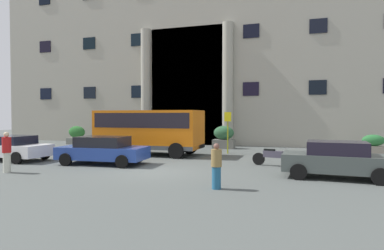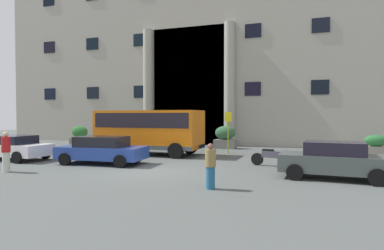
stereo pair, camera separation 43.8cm
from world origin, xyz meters
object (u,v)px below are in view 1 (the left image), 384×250
at_px(parked_hatchback_near, 337,160).
at_px(pedestrian_woman_with_bag, 216,166).
at_px(orange_minibus, 149,128).
at_px(motorcycle_near_kerb, 272,157).
at_px(motorcycle_far_end, 114,151).
at_px(parked_estate_mid, 9,147).
at_px(hedge_planter_east, 132,137).
at_px(hedge_planter_entrance_right, 373,144).
at_px(white_taxi_kerbside, 103,150).
at_px(hedge_planter_far_west, 224,138).
at_px(hedge_planter_west, 77,135).
at_px(pedestrian_child_trailing, 7,152).
at_px(bus_stop_sign, 228,128).

relative_size(parked_hatchback_near, pedestrian_woman_with_bag, 2.71).
relative_size(orange_minibus, motorcycle_near_kerb, 3.22).
relative_size(orange_minibus, pedestrian_woman_with_bag, 4.27).
bearing_deg(pedestrian_woman_with_bag, motorcycle_far_end, 114.16).
relative_size(parked_estate_mid, motorcycle_near_kerb, 2.25).
height_order(hedge_planter_east, parked_hatchback_near, hedge_planter_east).
bearing_deg(orange_minibus, hedge_planter_entrance_right, 21.17).
relative_size(white_taxi_kerbside, motorcycle_far_end, 2.28).
height_order(hedge_planter_far_west, motorcycle_far_end, hedge_planter_far_west).
bearing_deg(white_taxi_kerbside, motorcycle_far_end, 101.05).
bearing_deg(hedge_planter_west, hedge_planter_entrance_right, 0.51).
bearing_deg(hedge_planter_entrance_right, parked_hatchback_near, -108.19).
height_order(motorcycle_near_kerb, pedestrian_child_trailing, pedestrian_child_trailing).
xyz_separation_m(white_taxi_kerbside, parked_estate_mid, (-5.65, -0.30, -0.02)).
relative_size(hedge_planter_west, hedge_planter_east, 1.00).
xyz_separation_m(orange_minibus, hedge_planter_entrance_right, (13.49, 5.12, -1.06)).
height_order(parked_hatchback_near, pedestrian_woman_with_bag, pedestrian_woman_with_bag).
height_order(hedge_planter_far_west, hedge_planter_east, hedge_planter_far_west).
bearing_deg(hedge_planter_far_west, hedge_planter_east, -175.25).
bearing_deg(motorcycle_near_kerb, parked_hatchback_near, -29.61).
distance_m(hedge_planter_west, parked_estate_mid, 9.92).
relative_size(parked_hatchback_near, pedestrian_child_trailing, 2.36).
bearing_deg(motorcycle_near_kerb, motorcycle_far_end, -166.34).
bearing_deg(orange_minibus, parked_estate_mid, -142.91).
bearing_deg(hedge_planter_far_west, parked_hatchback_near, -56.65).
xyz_separation_m(parked_hatchback_near, parked_estate_mid, (-16.40, 0.19, -0.03)).
xyz_separation_m(hedge_planter_far_west, hedge_planter_east, (-7.28, -0.61, -0.08)).
bearing_deg(hedge_planter_entrance_right, hedge_planter_east, -178.40).
relative_size(parked_hatchback_near, motorcycle_near_kerb, 2.04).
bearing_deg(hedge_planter_east, hedge_planter_far_west, 4.75).
distance_m(motorcycle_near_kerb, pedestrian_woman_with_bag, 5.82).
relative_size(hedge_planter_entrance_right, hedge_planter_east, 0.88).
height_order(bus_stop_sign, parked_estate_mid, bus_stop_sign).
height_order(parked_estate_mid, motorcycle_near_kerb, parked_estate_mid).
xyz_separation_m(motorcycle_far_end, pedestrian_woman_with_bag, (7.21, -5.60, 0.30)).
height_order(orange_minibus, white_taxi_kerbside, orange_minibus).
bearing_deg(bus_stop_sign, pedestrian_child_trailing, -128.29).
bearing_deg(hedge_planter_entrance_right, parked_estate_mid, -153.68).
height_order(hedge_planter_entrance_right, pedestrian_child_trailing, pedestrian_child_trailing).
xyz_separation_m(bus_stop_sign, parked_hatchback_near, (5.68, -6.85, -0.90)).
bearing_deg(motorcycle_far_end, bus_stop_sign, 23.57).
distance_m(hedge_planter_east, parked_hatchback_near, 16.80).
distance_m(hedge_planter_entrance_right, white_taxi_kerbside, 16.88).
bearing_deg(hedge_planter_entrance_right, hedge_planter_west, -179.49).
bearing_deg(parked_hatchback_near, parked_estate_mid, -176.85).
xyz_separation_m(bus_stop_sign, hedge_planter_entrance_right, (8.93, 3.07, -1.06)).
xyz_separation_m(parked_hatchback_near, pedestrian_child_trailing, (-13.33, -2.86, 0.15)).
relative_size(hedge_planter_entrance_right, parked_estate_mid, 0.31).
relative_size(bus_stop_sign, pedestrian_child_trailing, 1.52).
bearing_deg(hedge_planter_entrance_right, orange_minibus, -159.21).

